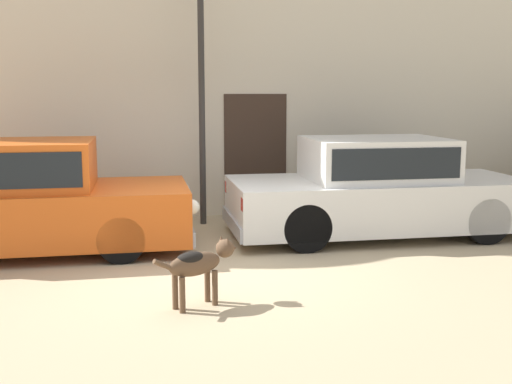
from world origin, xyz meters
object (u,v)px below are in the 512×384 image
(parked_sedan_nearest, at_px, (18,198))
(parked_sedan_second, at_px, (377,188))
(street_lamp, at_px, (201,67))
(stray_dog_spotted, at_px, (200,263))

(parked_sedan_nearest, xyz_separation_m, parked_sedan_second, (5.09, 0.05, -0.02))
(parked_sedan_nearest, height_order, street_lamp, street_lamp)
(parked_sedan_nearest, bearing_deg, stray_dog_spotted, -50.33)
(street_lamp, bearing_deg, stray_dog_spotted, -96.88)
(parked_sedan_nearest, relative_size, street_lamp, 1.17)
(parked_sedan_second, xyz_separation_m, street_lamp, (-2.47, 1.32, 1.80))
(stray_dog_spotted, bearing_deg, parked_sedan_second, 16.49)
(stray_dog_spotted, bearing_deg, parked_sedan_nearest, 103.37)
(stray_dog_spotted, height_order, street_lamp, street_lamp)
(stray_dog_spotted, bearing_deg, street_lamp, 57.33)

